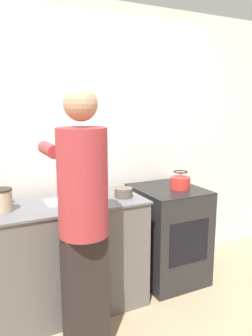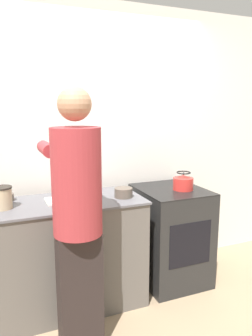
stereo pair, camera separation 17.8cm
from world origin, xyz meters
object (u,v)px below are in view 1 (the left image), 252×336
oven (168,233)px  canister_jar (2,200)px  bowl_prep (123,193)px  kettle (180,181)px  cutting_board (69,201)px  person (83,214)px  knife (70,198)px

oven → canister_jar: size_ratio=5.40×
bowl_prep → kettle: bearing=5.3°
cutting_board → canister_jar: bearing=-178.1°
person → knife: bearing=82.1°
cutting_board → bowl_prep: 0.45m
knife → bowl_prep: 0.44m
person → knife: (0.07, 0.52, -0.04)m
oven → kettle: bearing=-39.7°
oven → person: size_ratio=0.51×
person → knife: 0.53m
knife → bowl_prep: bearing=-32.4°
bowl_prep → person: bearing=-139.7°
kettle → knife: bearing=177.7°
kettle → canister_jar: canister_jar is taller
oven → cutting_board: 1.09m
oven → knife: knife is taller
bowl_prep → cutting_board: bearing=170.3°
person → cutting_board: 0.51m
person → cutting_board: (0.06, 0.50, -0.05)m
kettle → canister_jar: (-1.56, 0.00, 0.03)m
cutting_board → kettle: 1.06m
person → bowl_prep: size_ratio=11.84×
person → knife: person is taller
bowl_prep → canister_jar: size_ratio=0.90×
knife → canister_jar: size_ratio=1.38×
person → canister_jar: (-0.44, 0.49, 0.02)m
cutting_board → knife: size_ratio=1.55×
person → cutting_board: size_ratio=4.98×
kettle → bowl_prep: (-0.62, -0.06, -0.02)m
knife → kettle: size_ratio=1.25×
knife → bowl_prep: size_ratio=1.53×
knife → canister_jar: canister_jar is taller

